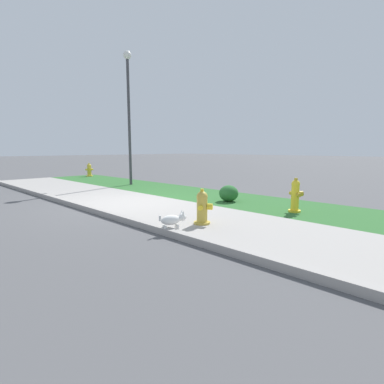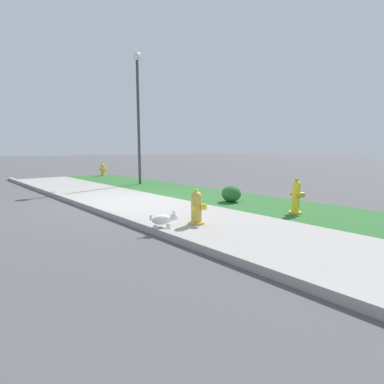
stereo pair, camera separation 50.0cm
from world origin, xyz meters
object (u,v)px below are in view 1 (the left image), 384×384
(fire_hydrant_at_driveway, at_px, (89,170))
(street_lamp, at_px, (129,99))
(fire_hydrant_by_grass_verge, at_px, (202,208))
(shrub_bush_near_lamp, at_px, (229,193))
(fire_hydrant_far_end, at_px, (295,196))
(small_white_dog, at_px, (173,220))

(fire_hydrant_at_driveway, distance_m, street_lamp, 5.60)
(fire_hydrant_by_grass_verge, bearing_deg, fire_hydrant_at_driveway, -138.09)
(fire_hydrant_at_driveway, xyz_separation_m, fire_hydrant_by_grass_verge, (11.14, -3.29, -0.01))
(fire_hydrant_at_driveway, height_order, street_lamp, street_lamp)
(fire_hydrant_by_grass_verge, bearing_deg, street_lamp, -144.55)
(shrub_bush_near_lamp, bearing_deg, fire_hydrant_far_end, -1.61)
(fire_hydrant_at_driveway, height_order, small_white_dog, fire_hydrant_at_driveway)
(fire_hydrant_at_driveway, relative_size, shrub_bush_near_lamp, 1.34)
(shrub_bush_near_lamp, bearing_deg, fire_hydrant_by_grass_verge, -63.30)
(street_lamp, relative_size, shrub_bush_near_lamp, 9.75)
(street_lamp, xyz_separation_m, shrub_bush_near_lamp, (5.27, -0.35, -3.14))
(small_white_dog, relative_size, street_lamp, 0.09)
(fire_hydrant_by_grass_verge, height_order, street_lamp, street_lamp)
(small_white_dog, bearing_deg, street_lamp, 83.60)
(fire_hydrant_far_end, xyz_separation_m, street_lamp, (-7.23, 0.41, 2.99))
(fire_hydrant_at_driveway, bearing_deg, fire_hydrant_far_end, 103.31)
(fire_hydrant_by_grass_verge, xyz_separation_m, street_lamp, (-6.47, 2.73, 3.04))
(small_white_dog, distance_m, shrub_bush_near_lamp, 3.46)
(fire_hydrant_at_driveway, xyz_separation_m, shrub_bush_near_lamp, (9.95, -0.91, -0.11))
(shrub_bush_near_lamp, bearing_deg, small_white_dog, -68.27)
(fire_hydrant_far_end, height_order, fire_hydrant_by_grass_verge, fire_hydrant_far_end)
(fire_hydrant_far_end, distance_m, fire_hydrant_by_grass_verge, 2.45)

